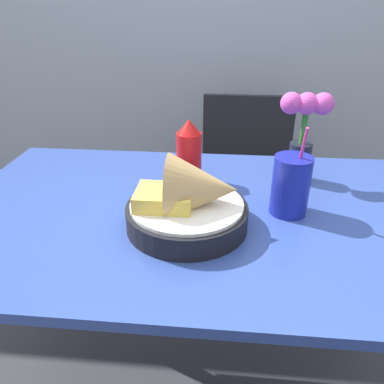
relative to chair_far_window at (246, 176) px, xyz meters
The scene contains 6 objects.
dining_table 0.76m from the chair_far_window, 102.73° to the right, with size 1.24×0.76×0.74m.
chair_far_window is the anchor object (origin of this frame).
food_basket 0.88m from the chair_far_window, 101.63° to the right, with size 0.28×0.28×0.18m.
ketchup_bottle 0.68m from the chair_far_window, 109.34° to the right, with size 0.07×0.07×0.18m.
drink_cup 0.79m from the chair_far_window, 85.08° to the right, with size 0.09×0.09×0.23m.
flower_vase 0.67m from the chair_far_window, 77.89° to the right, with size 0.14×0.06×0.25m.
Camera 1 is at (0.07, -0.81, 1.20)m, focal length 35.00 mm.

